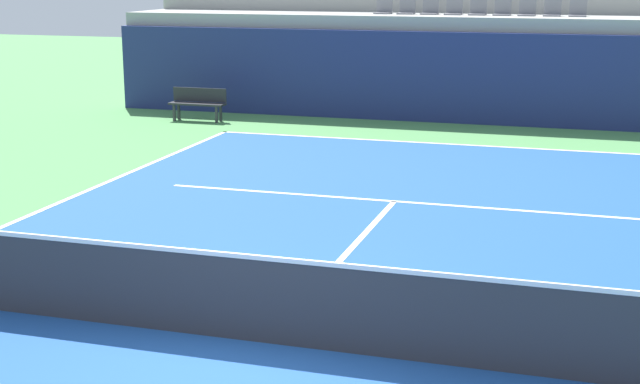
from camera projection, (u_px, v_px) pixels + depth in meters
The scene contains 11 objects.
ground_plane at pixel (265, 343), 9.82m from camera, with size 80.00×80.00×0.00m, color #4C8C4C.
court_surface at pixel (265, 343), 9.82m from camera, with size 11.00×24.00×0.01m, color #1E4C99.
baseline_far at pixel (447, 144), 20.93m from camera, with size 11.00×0.10×0.00m, color white.
service_line_far at pixel (394, 201), 15.77m from camera, with size 8.26×0.10×0.00m, color white.
centre_service_line at pixel (345, 255), 12.79m from camera, with size 0.10×6.40×0.00m, color white.
back_wall at pixel (468, 78), 23.55m from camera, with size 19.54×0.30×2.33m, color navy.
stands_tier_lower at pixel (475, 66), 24.76m from camera, with size 19.54×2.40×2.69m, color #9E9E99.
stands_tier_upper at pixel (487, 44), 26.89m from camera, with size 19.54×2.40×3.49m, color #9E9E99.
seating_row_lower at pixel (478, 10), 24.50m from camera, with size 5.58×0.44×0.44m.
tennis_net at pixel (265, 298), 9.70m from camera, with size 11.08×0.08×1.07m.
player_bench at pixel (198, 101), 24.10m from camera, with size 1.50×0.40×0.85m.
Camera 1 is at (3.22, -8.60, 3.89)m, focal length 51.70 mm.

